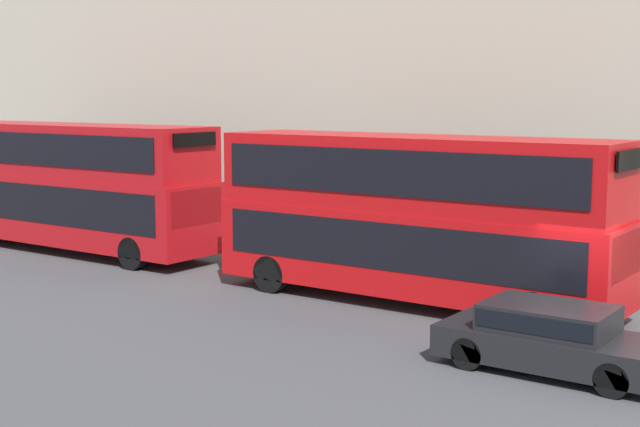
% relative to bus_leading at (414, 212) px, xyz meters
% --- Properties ---
extents(ground_plane, '(200.00, 200.00, 0.00)m').
position_rel_bus_leading_xyz_m(ground_plane, '(-1.60, -4.96, -2.33)').
color(ground_plane, '#424244').
extents(bus_leading, '(2.59, 10.58, 4.22)m').
position_rel_bus_leading_xyz_m(bus_leading, '(0.00, 0.00, 0.00)').
color(bus_leading, '#B20C0F').
rests_on(bus_leading, ground).
extents(bus_second_in_queue, '(2.59, 11.20, 4.26)m').
position_rel_bus_leading_xyz_m(bus_second_in_queue, '(-0.00, 12.99, 0.02)').
color(bus_second_in_queue, '#A80F14').
rests_on(bus_second_in_queue, ground).
extents(car_dark_sedan, '(1.81, 4.31, 1.29)m').
position_rel_bus_leading_xyz_m(car_dark_sedan, '(-3.40, -4.91, -1.64)').
color(car_dark_sedan, black).
rests_on(car_dark_sedan, ground).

